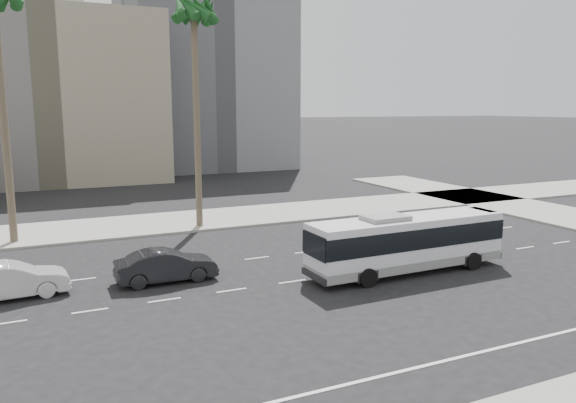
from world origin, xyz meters
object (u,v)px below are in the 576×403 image
palm_near (194,16)px  city_bus (407,241)px  car_b (10,281)px  car_a (166,266)px

palm_near → city_bus: bearing=-65.4°
car_b → palm_near: (11.22, 10.21, 13.01)m
city_bus → car_b: bearing=166.2°
palm_near → car_b: bearing=-137.7°
car_a → car_b: 6.59m
city_bus → palm_near: palm_near is taller
city_bus → palm_near: size_ratio=0.69×
car_a → palm_near: (4.64, 10.72, 13.02)m
car_a → palm_near: palm_near is taller
car_a → palm_near: bearing=-23.0°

